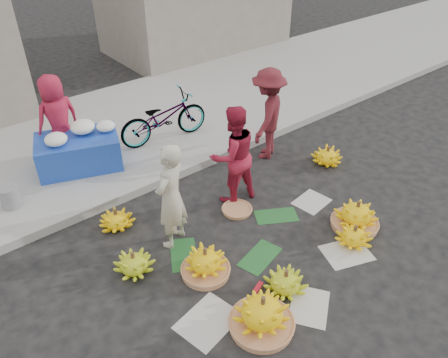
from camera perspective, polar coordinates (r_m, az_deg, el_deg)
ground at (r=6.31m, az=4.16°, el=-8.72°), size 80.00×80.00×0.00m
curb at (r=7.64m, az=-6.93°, el=0.63°), size 40.00×0.25×0.15m
sidewalk at (r=9.27m, az=-14.02°, el=6.24°), size 40.00×4.00×0.12m
newspaper_scatter at (r=5.93m, az=9.47°, el=-12.77°), size 3.20×1.80×0.00m
banana_leaves at (r=6.36m, az=2.27°, el=-8.13°), size 2.00×1.00×0.00m
banana_bunch_0 at (r=5.80m, az=-2.45°, el=-10.90°), size 0.63×0.63×0.44m
banana_bunch_1 at (r=5.69m, az=8.03°, el=-13.12°), size 0.66×0.66×0.34m
banana_bunch_2 at (r=5.23m, az=5.00°, el=-17.16°), size 0.87×0.87×0.50m
banana_bunch_3 at (r=6.52m, az=16.63°, el=-7.10°), size 0.59×0.59×0.32m
banana_bunch_4 at (r=6.77m, az=16.87°, el=-4.60°), size 0.73×0.73×0.47m
banana_bunch_5 at (r=8.16m, az=13.35°, el=2.94°), size 0.62×0.62×0.35m
banana_bunch_6 at (r=5.97m, az=-11.70°, el=-10.69°), size 0.58×0.58×0.33m
banana_bunch_7 at (r=6.71m, az=-13.87°, el=-5.15°), size 0.52×0.52×0.32m
basket_spare at (r=6.87m, az=1.70°, el=-4.04°), size 0.56×0.56×0.05m
incense_stack at (r=5.70m, az=4.45°, el=-14.12°), size 0.20×0.13×0.08m
vendor_cream at (r=5.90m, az=-6.97°, el=-2.35°), size 0.69×0.60×1.59m
vendor_red at (r=6.71m, az=1.18°, el=3.12°), size 0.86×0.72×1.62m
man_striped at (r=7.90m, az=5.70°, el=8.40°), size 1.26×1.11×1.69m
flower_table at (r=7.97m, az=-18.41°, el=3.67°), size 1.58×1.27×0.80m
grey_bucket at (r=7.46m, az=-26.16°, el=-2.07°), size 0.30×0.30×0.34m
flower_vendor at (r=8.13m, az=-20.88°, el=7.40°), size 0.82×0.59×1.56m
bicycle at (r=8.41m, az=-7.90°, el=7.93°), size 0.81×1.82×0.92m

